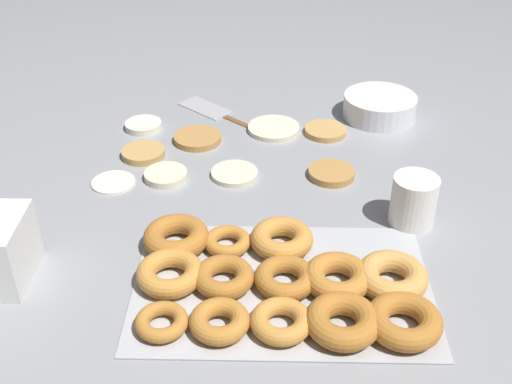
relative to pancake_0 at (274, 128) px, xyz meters
name	(u,v)px	position (x,y,z in m)	size (l,w,h in m)	color
ground_plane	(234,185)	(-0.08, -0.23, -0.01)	(3.00, 3.00, 0.00)	gray
pancake_0	(274,128)	(0.00, 0.00, 0.00)	(0.12, 0.12, 0.01)	beige
pancake_1	(234,174)	(-0.08, -0.19, 0.00)	(0.09, 0.09, 0.01)	beige
pancake_2	(143,153)	(-0.28, -0.12, 0.00)	(0.09, 0.09, 0.01)	tan
pancake_3	(331,173)	(0.12, -0.19, 0.00)	(0.09, 0.09, 0.01)	#B27F42
pancake_4	(325,131)	(0.12, -0.01, 0.00)	(0.09, 0.09, 0.01)	tan
pancake_5	(113,182)	(-0.32, -0.23, 0.00)	(0.09, 0.09, 0.01)	silver
pancake_6	(198,138)	(-0.17, -0.05, 0.00)	(0.10, 0.10, 0.01)	#B27F42
pancake_7	(166,175)	(-0.22, -0.21, 0.00)	(0.09, 0.09, 0.01)	beige
pancake_8	(143,125)	(-0.30, 0.00, 0.00)	(0.08, 0.08, 0.01)	silver
donut_tray	(282,282)	(0.01, -0.53, 0.01)	(0.47, 0.31, 0.04)	#ADAFB5
batter_bowl	(380,107)	(0.25, 0.07, 0.02)	(0.17, 0.17, 0.05)	white
paper_cup	(414,201)	(0.25, -0.35, 0.04)	(0.08, 0.08, 0.09)	white
spatula	(215,112)	(-0.14, 0.09, 0.00)	(0.25, 0.22, 0.01)	brown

